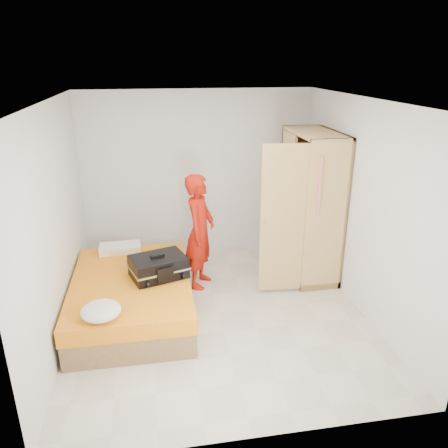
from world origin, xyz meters
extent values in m
plane|color=beige|center=(0.00, 0.00, 0.00)|extent=(4.00, 4.00, 0.00)
plane|color=white|center=(0.00, 0.00, 2.60)|extent=(4.00, 4.00, 0.00)
cube|color=white|center=(0.00, 2.00, 1.30)|extent=(3.60, 0.02, 2.60)
cube|color=white|center=(0.00, -2.00, 1.30)|extent=(3.60, 0.02, 2.60)
cube|color=white|center=(-1.80, 0.00, 1.30)|extent=(0.02, 4.00, 2.60)
cube|color=white|center=(1.80, 0.00, 1.30)|extent=(0.02, 4.00, 2.60)
cube|color=olive|center=(-1.05, 0.12, 0.15)|extent=(1.40, 2.00, 0.30)
cube|color=orange|center=(-1.05, 0.12, 0.40)|extent=(1.42, 2.02, 0.20)
cube|color=tan|center=(1.77, 0.90, 1.05)|extent=(0.04, 1.20, 2.10)
cube|color=tan|center=(1.50, 0.32, 1.05)|extent=(0.58, 0.04, 2.10)
cube|color=tan|center=(1.50, 1.48, 1.05)|extent=(0.58, 0.04, 2.10)
cube|color=tan|center=(1.50, 0.90, 2.08)|extent=(0.58, 1.20, 0.04)
cube|color=tan|center=(1.50, 0.90, 0.05)|extent=(0.58, 1.20, 0.10)
cube|color=tan|center=(1.23, 1.20, 1.05)|extent=(0.04, 0.59, 2.00)
cube|color=tan|center=(0.92, 0.36, 1.05)|extent=(0.59, 0.07, 2.00)
cylinder|color=#B2B2B7|center=(1.50, 0.90, 1.92)|extent=(0.02, 1.10, 0.02)
imported|color=#B4170B|center=(-0.12, 0.77, 0.80)|extent=(0.59, 0.69, 1.61)
cube|color=black|center=(-0.71, 0.15, 0.63)|extent=(0.76, 0.64, 0.26)
cube|color=black|center=(-0.71, 0.15, 0.77)|extent=(0.17, 0.09, 0.03)
ellipsoid|color=white|center=(-1.32, -0.69, 0.58)|extent=(0.41, 0.41, 0.16)
cube|color=white|center=(-1.22, 0.97, 0.55)|extent=(0.57, 0.31, 0.10)
camera|label=1|loc=(-0.72, -4.73, 3.02)|focal=35.00mm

